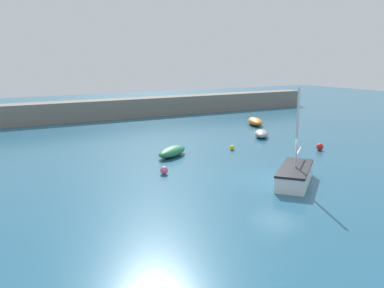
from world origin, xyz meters
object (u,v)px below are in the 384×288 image
rowboat_white_midwater (261,134)px  sailboat_short_mast (295,175)px  open_tender_yellow (172,152)px  mooring_buoy_pink (164,170)px  mooring_buoy_red (320,147)px  mooring_buoy_yellow (232,148)px  rowboat_blue_near (255,121)px

rowboat_white_midwater → sailboat_short_mast: (-7.09, -11.76, 0.19)m
sailboat_short_mast → open_tender_yellow: 9.57m
rowboat_white_midwater → open_tender_yellow: bearing=141.2°
mooring_buoy_pink → mooring_buoy_red: bearing=0.8°
rowboat_white_midwater → mooring_buoy_red: 6.34m
sailboat_short_mast → mooring_buoy_red: bearing=176.1°
sailboat_short_mast → mooring_buoy_yellow: (1.92, 8.74, -0.32)m
rowboat_blue_near → mooring_buoy_pink: bearing=153.0°
rowboat_blue_near → mooring_buoy_yellow: (-8.82, -8.60, -0.18)m
rowboat_white_midwater → mooring_buoy_pink: bearing=153.9°
open_tender_yellow → mooring_buoy_red: size_ratio=6.24×
rowboat_blue_near → mooring_buoy_red: (-3.21, -11.91, -0.11)m
open_tender_yellow → mooring_buoy_red: (10.45, -3.68, -0.09)m
rowboat_blue_near → mooring_buoy_red: bearing=-168.9°
rowboat_white_midwater → mooring_buoy_pink: (-12.51, -6.52, -0.07)m
open_tender_yellow → mooring_buoy_pink: (-2.50, -3.86, -0.10)m
open_tender_yellow → sailboat_short_mast: bearing=74.2°
open_tender_yellow → mooring_buoy_pink: 4.61m
sailboat_short_mast → rowboat_white_midwater: bearing=-160.8°
rowboat_blue_near → mooring_buoy_pink: 20.19m
rowboat_blue_near → mooring_buoy_red: 12.34m
rowboat_blue_near → mooring_buoy_pink: size_ratio=7.65×
mooring_buoy_red → rowboat_white_midwater: bearing=94.0°
sailboat_short_mast → mooring_buoy_pink: size_ratio=10.96×
mooring_buoy_red → mooring_buoy_pink: mooring_buoy_red is taller
rowboat_white_midwater → mooring_buoy_pink: rowboat_white_midwater is taller
open_tender_yellow → mooring_buoy_yellow: bearing=142.1°
rowboat_blue_near → open_tender_yellow: bearing=147.3°
open_tender_yellow → mooring_buoy_red: 11.08m
sailboat_short_mast → mooring_buoy_pink: (-5.42, 5.24, -0.26)m
rowboat_blue_near → sailboat_short_mast: 20.40m
rowboat_white_midwater → mooring_buoy_red: bearing=-139.6°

